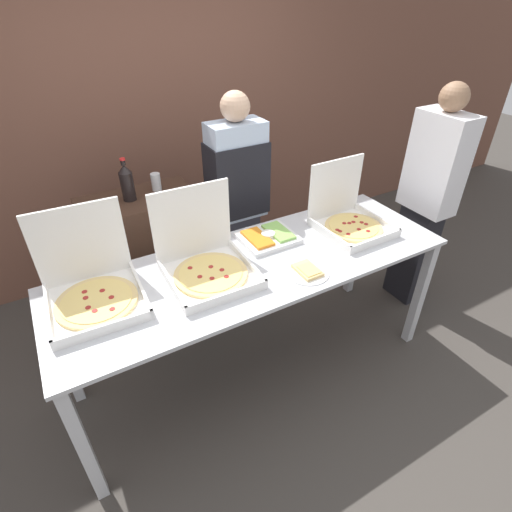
# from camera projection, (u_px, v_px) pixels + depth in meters

# --- Properties ---
(ground_plane) EXTENTS (16.00, 16.00, 0.00)m
(ground_plane) POSITION_uv_depth(u_px,v_px,m) (256.00, 365.00, 2.91)
(ground_plane) COLOR #423D38
(brick_wall_behind) EXTENTS (10.00, 0.06, 2.80)m
(brick_wall_behind) POSITION_uv_depth(u_px,v_px,m) (156.00, 114.00, 3.34)
(brick_wall_behind) COLOR brown
(brick_wall_behind) RESTS_ON ground_plane
(buffet_table) EXTENTS (2.42, 0.80, 0.92)m
(buffet_table) POSITION_uv_depth(u_px,v_px,m) (256.00, 277.00, 2.45)
(buffet_table) COLOR silver
(buffet_table) RESTS_ON ground_plane
(pizza_box_far_right) EXTENTS (0.44, 0.45, 0.43)m
(pizza_box_far_right) POSITION_uv_depth(u_px,v_px,m) (349.00, 218.00, 2.69)
(pizza_box_far_right) COLOR white
(pizza_box_far_right) RESTS_ON buffet_table
(pizza_box_near_left) EXTENTS (0.48, 0.50, 0.47)m
(pizza_box_near_left) POSITION_uv_depth(u_px,v_px,m) (206.00, 261.00, 2.26)
(pizza_box_near_left) COLOR white
(pizza_box_near_left) RESTS_ON buffet_table
(pizza_box_far_left) EXTENTS (0.49, 0.51, 0.47)m
(pizza_box_far_left) POSITION_uv_depth(u_px,v_px,m) (93.00, 287.00, 2.07)
(pizza_box_far_left) COLOR white
(pizza_box_far_left) RESTS_ON buffet_table
(paper_plate_front_center) EXTENTS (0.26, 0.26, 0.03)m
(paper_plate_front_center) POSITION_uv_depth(u_px,v_px,m) (307.00, 271.00, 2.30)
(paper_plate_front_center) COLOR white
(paper_plate_front_center) RESTS_ON buffet_table
(veggie_tray) EXTENTS (0.35, 0.30, 0.05)m
(veggie_tray) POSITION_uv_depth(u_px,v_px,m) (268.00, 237.00, 2.59)
(veggie_tray) COLOR white
(veggie_tray) RESTS_ON buffet_table
(sideboard_podium) EXTENTS (0.78, 0.44, 1.10)m
(sideboard_podium) POSITION_uv_depth(u_px,v_px,m) (149.00, 264.00, 3.02)
(sideboard_podium) COLOR #382319
(sideboard_podium) RESTS_ON ground_plane
(soda_bottle) EXTENTS (0.09, 0.09, 0.29)m
(soda_bottle) POSITION_uv_depth(u_px,v_px,m) (127.00, 182.00, 2.62)
(soda_bottle) COLOR black
(soda_bottle) RESTS_ON sideboard_podium
(soda_can_silver) EXTENTS (0.07, 0.07, 0.12)m
(soda_can_silver) POSITION_uv_depth(u_px,v_px,m) (156.00, 182.00, 2.78)
(soda_can_silver) COLOR silver
(soda_can_silver) RESTS_ON sideboard_podium
(person_server_vest) EXTENTS (0.42, 0.24, 1.74)m
(person_server_vest) POSITION_uv_depth(u_px,v_px,m) (238.00, 197.00, 2.98)
(person_server_vest) COLOR #2D2D38
(person_server_vest) RESTS_ON ground_plane
(person_guest_plaid) EXTENTS (0.22, 0.40, 1.78)m
(person_guest_plaid) POSITION_uv_depth(u_px,v_px,m) (427.00, 199.00, 3.06)
(person_guest_plaid) COLOR black
(person_guest_plaid) RESTS_ON ground_plane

